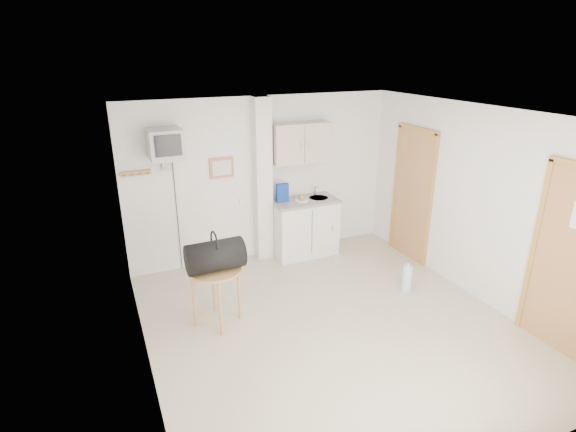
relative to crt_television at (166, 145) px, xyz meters
name	(u,v)px	position (x,y,z in m)	size (l,w,h in m)	color
ground	(331,325)	(1.45, -2.02, -1.94)	(4.50, 4.50, 0.00)	#B4A98D
room_envelope	(351,200)	(1.69, -1.93, -0.40)	(4.24, 4.54, 2.55)	white
kitchenette	(303,206)	(2.02, -0.02, -1.13)	(1.03, 0.58, 2.10)	silver
crt_television	(166,145)	(0.00, 0.00, 0.00)	(0.44, 0.45, 2.15)	slate
round_table	(216,276)	(0.22, -1.41, -1.31)	(0.62, 0.62, 0.73)	#B78345
duffel_bag	(215,256)	(0.22, -1.44, -1.03)	(0.66, 0.38, 0.48)	black
water_bottle	(407,278)	(2.81, -1.69, -1.75)	(0.13, 0.13, 0.40)	#B2DAF1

